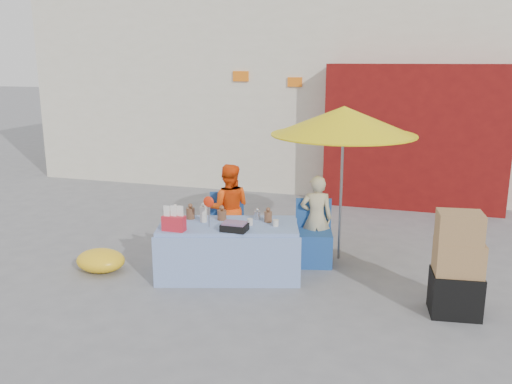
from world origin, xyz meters
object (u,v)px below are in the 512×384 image
(chair_left, at_px, (226,237))
(chair_right, at_px, (313,245))
(market_table, at_px, (228,249))
(vendor_beige, at_px, (316,218))
(box_stack, at_px, (457,268))
(vendor_orange, at_px, (229,208))
(umbrella, at_px, (344,121))

(chair_left, height_order, chair_right, same)
(market_table, xyz_separation_m, vendor_beige, (0.96, 0.85, 0.24))
(chair_left, relative_size, box_stack, 0.74)
(chair_left, distance_m, vendor_orange, 0.40)
(market_table, bearing_deg, chair_left, 95.70)
(chair_left, xyz_separation_m, umbrella, (1.55, 0.28, 1.64))
(umbrella, bearing_deg, market_table, -141.45)
(market_table, bearing_deg, vendor_beige, 25.11)
(chair_right, relative_size, umbrella, 0.41)
(vendor_beige, bearing_deg, vendor_orange, -13.51)
(vendor_orange, height_order, vendor_beige, vendor_orange)
(market_table, bearing_deg, umbrella, 22.01)
(vendor_orange, bearing_deg, vendor_beige, 166.49)
(vendor_beige, height_order, box_stack, vendor_beige)
(chair_left, distance_m, box_stack, 3.18)
(chair_left, xyz_separation_m, vendor_beige, (1.25, 0.13, 0.34))
(market_table, distance_m, box_stack, 2.72)
(market_table, height_order, umbrella, umbrella)
(chair_right, relative_size, vendor_orange, 0.67)
(vendor_beige, relative_size, umbrella, 0.57)
(chair_right, height_order, box_stack, box_stack)
(market_table, distance_m, vendor_orange, 0.95)
(umbrella, xyz_separation_m, box_stack, (1.44, -1.32, -1.36))
(vendor_orange, relative_size, vendor_beige, 1.07)
(chair_left, bearing_deg, market_table, -81.27)
(vendor_orange, bearing_deg, market_table, 95.27)
(market_table, distance_m, chair_right, 1.20)
(vendor_beige, xyz_separation_m, umbrella, (0.30, 0.15, 1.30))
(market_table, relative_size, chair_right, 2.27)
(chair_right, height_order, vendor_beige, vendor_beige)
(market_table, xyz_separation_m, box_stack, (2.69, -0.32, 0.18))
(chair_right, relative_size, box_stack, 0.74)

